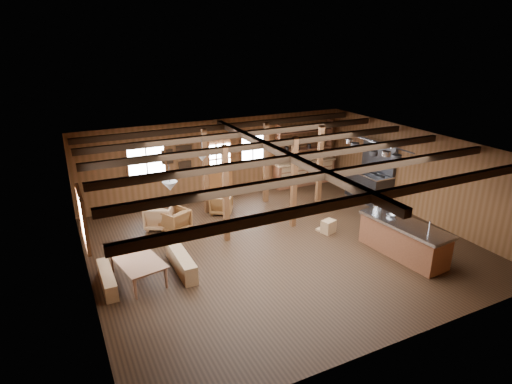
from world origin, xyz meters
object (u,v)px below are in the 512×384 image
(kitchen_island, at_px, (403,239))
(armchair_c, at_px, (160,216))
(dining_table, at_px, (139,269))
(armchair_a, at_px, (175,220))
(commercial_range, at_px, (371,181))
(armchair_b, at_px, (221,204))

(kitchen_island, distance_m, armchair_c, 7.06)
(kitchen_island, distance_m, dining_table, 6.84)
(kitchen_island, bearing_deg, armchair_a, 135.37)
(commercial_range, bearing_deg, armchair_b, 167.50)
(armchair_a, height_order, armchair_c, armchair_c)
(dining_table, relative_size, armchair_a, 2.17)
(armchair_b, bearing_deg, armchair_a, 50.54)
(commercial_range, distance_m, armchair_c, 7.42)
(commercial_range, relative_size, armchair_b, 2.94)
(armchair_b, distance_m, armchair_c, 2.12)
(commercial_range, bearing_deg, armchair_c, 172.88)
(kitchen_island, bearing_deg, armchair_c, 134.52)
(commercial_range, relative_size, armchair_a, 2.81)
(kitchen_island, height_order, armchair_a, kitchen_island)
(armchair_b, relative_size, armchair_c, 0.87)
(armchair_a, bearing_deg, armchair_c, -75.88)
(dining_table, bearing_deg, armchair_b, -59.28)
(kitchen_island, height_order, armchair_b, kitchen_island)
(kitchen_island, bearing_deg, dining_table, 158.94)
(dining_table, relative_size, armchair_b, 2.26)
(kitchen_island, height_order, armchair_c, kitchen_island)
(commercial_range, xyz_separation_m, armchair_c, (-7.35, 0.92, -0.30))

